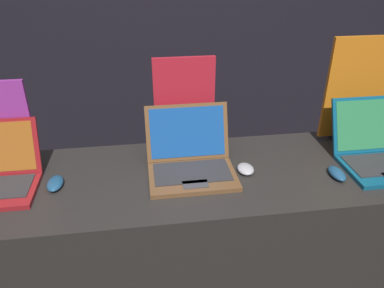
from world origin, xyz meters
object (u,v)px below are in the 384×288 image
object	(u,v)px
promo_stand_middle	(184,108)
mouse_front	(55,183)
laptop_middle	(190,159)
laptop_back	(376,151)
mouse_middle	(246,169)
promo_stand_back	(356,92)
mouse_back	(337,173)

from	to	relation	value
promo_stand_middle	mouse_front	bearing A→B (deg)	-156.69
laptop_middle	mouse_front	bearing A→B (deg)	-175.60
laptop_back	mouse_front	bearing A→B (deg)	179.68
mouse_front	mouse_middle	distance (m)	0.81
laptop_middle	promo_stand_back	bearing A→B (deg)	13.12
mouse_middle	laptop_back	size ratio (longest dim) A/B	0.26
mouse_front	mouse_middle	size ratio (longest dim) A/B	1.22
mouse_back	promo_stand_back	xyz separation A→B (m)	(0.23, 0.34, 0.23)
mouse_middle	promo_stand_back	size ratio (longest dim) A/B	0.18
mouse_front	laptop_middle	distance (m)	0.58
mouse_front	mouse_back	bearing A→B (deg)	-4.65
laptop_middle	promo_stand_middle	distance (m)	0.26
promo_stand_middle	mouse_back	world-z (taller)	promo_stand_middle
promo_stand_back	laptop_middle	bearing A→B (deg)	-166.88
mouse_middle	mouse_front	bearing A→B (deg)	179.76
promo_stand_middle	laptop_back	distance (m)	0.90
laptop_middle	promo_stand_back	size ratio (longest dim) A/B	0.71
promo_stand_back	laptop_back	bearing A→B (deg)	-90.00
mouse_front	laptop_middle	world-z (taller)	laptop_middle
promo_stand_middle	mouse_back	xyz separation A→B (m)	(0.62, -0.34, -0.20)
mouse_front	laptop_middle	bearing A→B (deg)	4.40
mouse_middle	mouse_back	size ratio (longest dim) A/B	0.82
mouse_front	laptop_back	xyz separation A→B (m)	(1.42, -0.01, 0.05)
mouse_front	promo_stand_back	xyz separation A→B (m)	(1.42, 0.24, 0.24)
mouse_front	promo_stand_middle	world-z (taller)	promo_stand_middle
laptop_middle	promo_stand_middle	size ratio (longest dim) A/B	0.82
laptop_back	promo_stand_back	size ratio (longest dim) A/B	0.72
mouse_middle	promo_stand_middle	xyz separation A→B (m)	(-0.24, 0.25, 0.20)
mouse_back	promo_stand_middle	bearing A→B (deg)	150.94
mouse_middle	laptop_middle	bearing A→B (deg)	168.76
promo_stand_back	mouse_back	bearing A→B (deg)	-123.88
laptop_back	mouse_back	world-z (taller)	laptop_back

